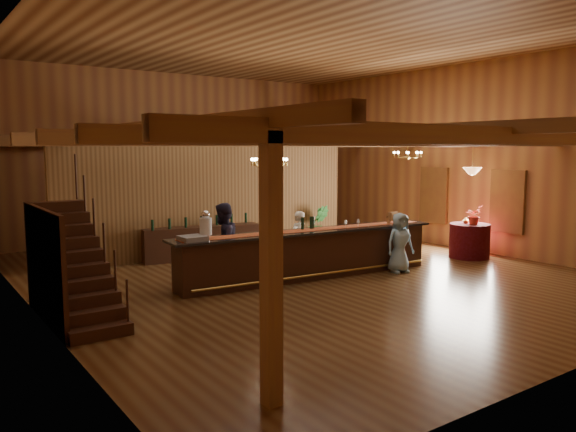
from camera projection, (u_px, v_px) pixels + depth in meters
floor at (301, 273)px, 13.66m from camera, size 14.00×14.00×0.00m
ceiling at (302, 40)px, 13.01m from camera, size 14.00×14.00×0.00m
wall_back at (179, 156)px, 19.02m from camera, size 12.00×0.10×5.50m
wall_left at (29, 163)px, 9.91m from camera, size 0.10×14.00×5.50m
wall_right at (463, 157)px, 16.76m from camera, size 0.10×14.00×5.50m
beam_grid at (289, 139)px, 13.69m from camera, size 11.90×13.90×0.39m
support_posts at (314, 209)px, 13.07m from camera, size 9.20×10.20×3.20m
partition_wall at (215, 200)px, 16.04m from camera, size 9.00×0.18×3.10m
window_right_front at (508, 201)px, 15.58m from camera, size 0.12×1.05×1.75m
window_right_back at (434, 195)px, 17.69m from camera, size 0.12×1.05×1.75m
staircase at (77, 264)px, 9.83m from camera, size 1.00×2.80×2.00m
backroom_boxes at (192, 227)px, 17.90m from camera, size 4.10×0.60×1.10m
tasting_bar at (309, 254)px, 13.08m from camera, size 6.78×1.43×1.13m
beverage_dispenser at (206, 225)px, 11.77m from camera, size 0.26×0.26×0.60m
glass_rack_tray at (192, 238)px, 11.53m from camera, size 0.50×0.50×0.10m
raffle_drum at (393, 217)px, 14.18m from camera, size 0.34×0.24×0.30m
bar_bottle_0 at (302, 224)px, 13.06m from camera, size 0.07×0.07×0.30m
bar_bottle_1 at (311, 223)px, 13.18m from camera, size 0.07×0.07×0.30m
bar_bottle_2 at (313, 223)px, 13.20m from camera, size 0.07×0.07×0.30m
backbar_shelf at (202, 243)px, 15.35m from camera, size 3.24×1.03×0.90m
round_table at (469, 241)px, 15.53m from camera, size 1.09×1.09×0.94m
chandelier_left at (269, 162)px, 12.42m from camera, size 0.80×0.80×0.64m
chandelier_right at (408, 154)px, 16.29m from camera, size 0.80×0.80×0.52m
pendant_lamp at (472, 171)px, 15.30m from camera, size 0.52×0.52×0.90m
bartender at (298, 241)px, 13.93m from camera, size 0.61×0.49×1.47m
staff_second at (223, 243)px, 12.63m from camera, size 1.10×1.05×1.80m
guest at (400, 243)px, 13.64m from camera, size 0.80×0.61×1.46m
floor_plant at (318, 224)px, 17.79m from camera, size 0.84×0.78×1.24m
table_flowers at (474, 215)px, 15.32m from camera, size 0.56×0.52×0.52m
table_vase at (466, 218)px, 15.56m from camera, size 0.17×0.17×0.27m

